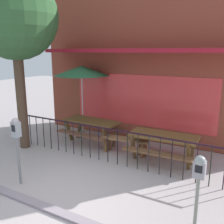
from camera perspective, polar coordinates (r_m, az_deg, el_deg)
name	(u,v)px	position (r m, az deg, el deg)	size (l,w,h in m)	color
ground	(60,197)	(5.65, -11.50, -18.23)	(40.00, 40.00, 0.00)	#B3A7A8
pub_storefront	(144,55)	(8.57, 7.23, 12.54)	(7.59, 1.44, 5.68)	#4A250E
patio_fence_front	(108,139)	(6.82, -0.94, -6.10)	(6.40, 0.04, 0.97)	black
picnic_table_left	(92,125)	(8.28, -4.59, -2.96)	(1.88, 1.46, 0.79)	brown
picnic_table_right	(163,140)	(7.01, 11.38, -6.27)	(1.84, 1.42, 0.79)	brown
patio_umbrella	(82,71)	(8.72, -6.83, 9.10)	(1.87, 1.87, 2.48)	black
patio_bench	(125,142)	(7.51, 2.96, -6.78)	(1.43, 0.51, 0.48)	olive
parking_meter_near	(16,134)	(5.94, -20.63, -4.59)	(0.18, 0.17, 1.55)	slate
parking_meter_far	(199,176)	(4.18, 18.89, -13.38)	(0.18, 0.17, 1.44)	gray
street_tree	(14,17)	(8.11, -21.03, 19.19)	(2.47, 2.47, 5.15)	#4E392A
curb_edge	(45,208)	(5.39, -14.73, -20.18)	(10.63, 0.20, 0.11)	gray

